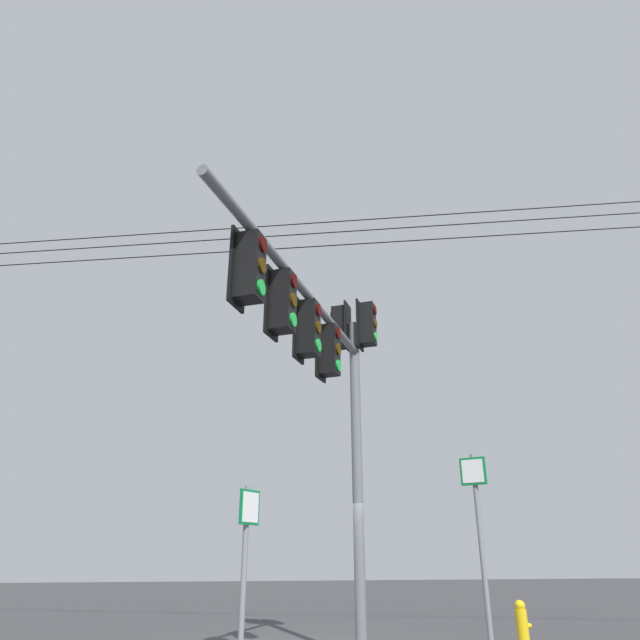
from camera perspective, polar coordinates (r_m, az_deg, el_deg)
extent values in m
cylinder|color=slate|center=(11.14, 3.75, -15.05)|extent=(0.20, 0.20, 6.09)
cylinder|color=slate|center=(8.94, -1.85, 3.20)|extent=(5.60, 3.08, 0.14)
cube|color=black|center=(11.83, 4.79, -0.43)|extent=(0.41, 0.41, 0.90)
cube|color=black|center=(11.87, 4.00, -0.53)|extent=(0.41, 0.24, 1.04)
cylinder|color=#360503|center=(11.91, 5.52, 1.00)|extent=(0.19, 0.12, 0.20)
cylinder|color=#3C2703|center=(11.80, 5.57, -0.34)|extent=(0.19, 0.12, 0.20)
cylinder|color=green|center=(11.69, 5.63, -1.70)|extent=(0.19, 0.12, 0.20)
cube|color=black|center=(11.98, 2.01, -0.78)|extent=(0.41, 0.41, 0.90)
cube|color=black|center=(11.93, 2.79, -0.68)|extent=(0.41, 0.24, 1.04)
cylinder|color=#360503|center=(12.13, 1.24, 0.45)|extent=(0.19, 0.12, 0.20)
cylinder|color=#3C2703|center=(12.02, 1.26, -0.87)|extent=(0.19, 0.12, 0.20)
cylinder|color=green|center=(11.91, 1.27, -2.21)|extent=(0.19, 0.12, 0.20)
cube|color=black|center=(9.99, 0.96, -3.04)|extent=(0.41, 0.41, 0.90)
cube|color=black|center=(10.05, 0.05, -3.16)|extent=(0.40, 0.26, 1.04)
cylinder|color=#360503|center=(10.04, 1.84, -1.31)|extent=(0.19, 0.13, 0.20)
cylinder|color=#3C2703|center=(9.94, 1.86, -2.93)|extent=(0.19, 0.13, 0.20)
cylinder|color=green|center=(9.84, 1.88, -4.58)|extent=(0.19, 0.13, 0.20)
cube|color=black|center=(9.02, -1.14, -0.86)|extent=(0.41, 0.41, 0.90)
cube|color=black|center=(9.07, -2.15, -0.98)|extent=(0.41, 0.24, 1.04)
cylinder|color=#360503|center=(9.08, -0.14, 1.02)|extent=(0.19, 0.12, 0.20)
cylinder|color=#3C2703|center=(8.97, -0.14, -0.74)|extent=(0.19, 0.12, 0.20)
cylinder|color=green|center=(8.86, -0.14, -2.54)|extent=(0.19, 0.12, 0.20)
cube|color=black|center=(8.08, -3.73, 1.85)|extent=(0.41, 0.41, 0.90)
cube|color=black|center=(8.14, -4.84, 1.69)|extent=(0.41, 0.25, 1.04)
cylinder|color=#360503|center=(8.15, -2.60, 3.93)|extent=(0.19, 0.12, 0.20)
cylinder|color=#3C2703|center=(8.02, -2.64, 2.01)|extent=(0.19, 0.12, 0.20)
cylinder|color=green|center=(7.90, -2.68, 0.03)|extent=(0.19, 0.12, 0.20)
cube|color=black|center=(7.18, -7.01, 5.25)|extent=(0.40, 0.40, 0.90)
cube|color=black|center=(7.25, -8.24, 5.05)|extent=(0.41, 0.23, 1.04)
cylinder|color=#360503|center=(7.26, -5.69, 7.53)|extent=(0.19, 0.12, 0.20)
cylinder|color=#3C2703|center=(7.12, -5.78, 5.44)|extent=(0.19, 0.12, 0.20)
cylinder|color=green|center=(6.99, -5.88, 3.26)|extent=(0.19, 0.12, 0.20)
cylinder|color=slate|center=(8.30, 16.07, -22.80)|extent=(0.07, 0.07, 2.92)
cube|color=#0C7238|center=(8.32, 15.06, -14.40)|extent=(0.27, 0.28, 0.37)
cube|color=white|center=(8.31, 15.02, -14.39)|extent=(0.21, 0.22, 0.31)
cylinder|color=yellow|center=(12.97, 19.61, -27.04)|extent=(0.22, 0.22, 0.65)
sphere|color=yellow|center=(12.94, 19.37, -25.36)|extent=(0.20, 0.20, 0.20)
cylinder|color=yellow|center=(13.05, 20.11, -26.80)|extent=(0.11, 0.12, 0.09)
cylinder|color=slate|center=(7.46, -7.72, -25.42)|extent=(0.07, 0.07, 2.42)
cube|color=#0C7238|center=(7.45, -7.06, -18.09)|extent=(0.33, 0.26, 0.41)
cube|color=white|center=(7.44, -6.96, -18.09)|extent=(0.27, 0.21, 0.35)
cylinder|color=black|center=(12.72, 8.23, 7.81)|extent=(7.54, 23.25, 0.36)
cylinder|color=black|center=(12.89, 8.14, 9.10)|extent=(7.54, 23.25, 0.36)
cylinder|color=black|center=(13.04, 8.08, 10.14)|extent=(7.54, 23.25, 0.36)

